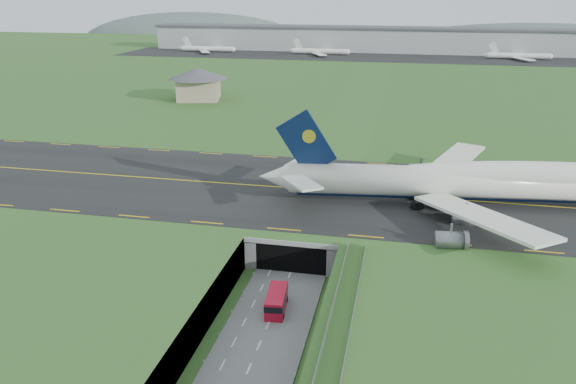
# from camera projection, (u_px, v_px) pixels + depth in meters

# --- Properties ---
(ground) EXTENTS (900.00, 900.00, 0.00)m
(ground) POSITION_uv_depth(u_px,v_px,m) (280.00, 297.00, 87.26)
(ground) COLOR #305923
(ground) RESTS_ON ground
(airfield_deck) EXTENTS (800.00, 800.00, 6.00)m
(airfield_deck) POSITION_uv_depth(u_px,v_px,m) (280.00, 280.00, 86.22)
(airfield_deck) COLOR gray
(airfield_deck) RESTS_ON ground
(trench_road) EXTENTS (12.00, 75.00, 0.20)m
(trench_road) POSITION_uv_depth(u_px,v_px,m) (269.00, 323.00, 80.33)
(trench_road) COLOR slate
(trench_road) RESTS_ON ground
(taxiway) EXTENTS (800.00, 44.00, 0.18)m
(taxiway) POSITION_uv_depth(u_px,v_px,m) (315.00, 190.00, 115.47)
(taxiway) COLOR black
(taxiway) RESTS_ON airfield_deck
(tunnel_portal) EXTENTS (17.00, 22.30, 6.00)m
(tunnel_portal) POSITION_uv_depth(u_px,v_px,m) (301.00, 234.00, 101.46)
(tunnel_portal) COLOR gray
(tunnel_portal) RESTS_ON ground
(guideway) EXTENTS (3.00, 53.00, 7.05)m
(guideway) POSITION_uv_depth(u_px,v_px,m) (336.00, 351.00, 65.73)
(guideway) COLOR #A8A8A3
(guideway) RESTS_ON ground
(jumbo_jet) EXTENTS (85.41, 56.17, 18.71)m
(jumbo_jet) POSITION_uv_depth(u_px,v_px,m) (487.00, 182.00, 105.33)
(jumbo_jet) COLOR white
(jumbo_jet) RESTS_ON ground
(shuttle_tram) EXTENTS (3.40, 7.43, 2.95)m
(shuttle_tram) POSITION_uv_depth(u_px,v_px,m) (276.00, 301.00, 83.20)
(shuttle_tram) COLOR red
(shuttle_tram) RESTS_ON ground
(service_building) EXTENTS (25.70, 25.70, 11.67)m
(service_building) POSITION_uv_depth(u_px,v_px,m) (198.00, 81.00, 206.03)
(service_building) COLOR tan
(service_building) RESTS_ON ground
(cargo_terminal) EXTENTS (320.00, 67.00, 15.60)m
(cargo_terminal) POSITION_uv_depth(u_px,v_px,m) (383.00, 39.00, 357.49)
(cargo_terminal) COLOR #B2B2B2
(cargo_terminal) RESTS_ON ground
(distant_hills) EXTENTS (700.00, 91.00, 60.00)m
(distant_hills) POSITION_uv_depth(u_px,v_px,m) (468.00, 49.00, 471.02)
(distant_hills) COLOR #556660
(distant_hills) RESTS_ON ground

